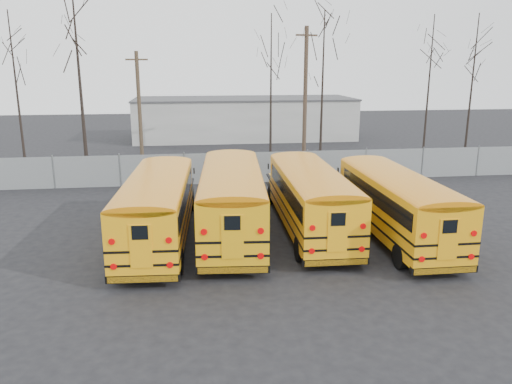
{
  "coord_description": "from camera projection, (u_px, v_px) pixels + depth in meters",
  "views": [
    {
      "loc": [
        -3.52,
        -19.45,
        7.55
      ],
      "look_at": [
        -0.53,
        3.35,
        1.6
      ],
      "focal_mm": 35.0,
      "sensor_mm": 36.0,
      "label": 1
    }
  ],
  "objects": [
    {
      "name": "tree_1",
      "position": [
        18.0,
        99.0,
        31.7
      ],
      "size": [
        0.26,
        0.26,
        10.74
      ],
      "primitive_type": "cone",
      "color": "black",
      "rests_on": "ground"
    },
    {
      "name": "fence",
      "position": [
        247.0,
        168.0,
        32.27
      ],
      "size": [
        40.0,
        0.04,
        2.0
      ],
      "primitive_type": "cube",
      "color": "gray",
      "rests_on": "ground"
    },
    {
      "name": "tree_2",
      "position": [
        80.0,
        86.0,
        33.41
      ],
      "size": [
        0.26,
        0.26,
        12.11
      ],
      "primitive_type": "cone",
      "color": "black",
      "rests_on": "ground"
    },
    {
      "name": "tree_5",
      "position": [
        428.0,
        91.0,
        37.71
      ],
      "size": [
        0.26,
        0.26,
        11.03
      ],
      "primitive_type": "cone",
      "color": "black",
      "rests_on": "ground"
    },
    {
      "name": "distant_building",
      "position": [
        244.0,
        119.0,
        51.47
      ],
      "size": [
        22.0,
        8.0,
        4.0
      ],
      "primitive_type": "cube",
      "color": "beige",
      "rests_on": "ground"
    },
    {
      "name": "ground",
      "position": [
        279.0,
        248.0,
        21.0
      ],
      "size": [
        120.0,
        120.0,
        0.0
      ],
      "primitive_type": "plane",
      "color": "black",
      "rests_on": "ground"
    },
    {
      "name": "utility_pole_right",
      "position": [
        305.0,
        93.0,
        39.25
      ],
      "size": [
        1.81,
        0.61,
        10.32
      ],
      "rotation": [
        0.0,
        0.0,
        0.26
      ],
      "color": "#453427",
      "rests_on": "ground"
    },
    {
      "name": "tree_3",
      "position": [
        271.0,
        92.0,
        36.87
      ],
      "size": [
        0.26,
        0.26,
        11.02
      ],
      "primitive_type": "cone",
      "color": "black",
      "rests_on": "ground"
    },
    {
      "name": "bus_d",
      "position": [
        395.0,
        199.0,
        21.87
      ],
      "size": [
        2.51,
        10.75,
        3.0
      ],
      "rotation": [
        0.0,
        0.0,
        -0.0
      ],
      "color": "black",
      "rests_on": "ground"
    },
    {
      "name": "tree_4",
      "position": [
        322.0,
        96.0,
        33.45
      ],
      "size": [
        0.26,
        0.26,
        10.87
      ],
      "primitive_type": "cone",
      "color": "black",
      "rests_on": "ground"
    },
    {
      "name": "utility_pole_left",
      "position": [
        140.0,
        112.0,
        34.24
      ],
      "size": [
        1.48,
        0.4,
        8.35
      ],
      "rotation": [
        0.0,
        0.0,
        0.19
      ],
      "color": "#453627",
      "rests_on": "ground"
    },
    {
      "name": "bus_c",
      "position": [
        310.0,
        194.0,
        22.65
      ],
      "size": [
        2.78,
        10.95,
        3.05
      ],
      "rotation": [
        0.0,
        0.0,
        -0.03
      ],
      "color": "black",
      "rests_on": "ground"
    },
    {
      "name": "tree_6",
      "position": [
        471.0,
        91.0,
        36.96
      ],
      "size": [
        0.26,
        0.26,
        11.04
      ],
      "primitive_type": "cone",
      "color": "black",
      "rests_on": "ground"
    },
    {
      "name": "bus_a",
      "position": [
        158.0,
        203.0,
        21.25
      ],
      "size": [
        3.13,
        11.05,
        3.06
      ],
      "rotation": [
        0.0,
        0.0,
        -0.06
      ],
      "color": "black",
      "rests_on": "ground"
    },
    {
      "name": "bus_b",
      "position": [
        232.0,
        195.0,
        22.16
      ],
      "size": [
        3.51,
        11.61,
        3.2
      ],
      "rotation": [
        0.0,
        0.0,
        -0.08
      ],
      "color": "black",
      "rests_on": "ground"
    }
  ]
}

